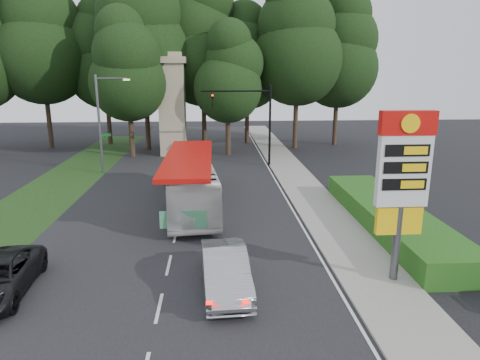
{
  "coord_description": "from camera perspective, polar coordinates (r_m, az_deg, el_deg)",
  "views": [
    {
      "loc": [
        2.05,
        -13.34,
        8.23
      ],
      "look_at": [
        3.52,
        10.32,
        2.2
      ],
      "focal_mm": 32.0,
      "sensor_mm": 36.0,
      "label": 1
    }
  ],
  "objects": [
    {
      "name": "tree_center_left",
      "position": [
        47.02,
        -12.84,
        18.56
      ],
      "size": [
        10.08,
        10.08,
        19.8
      ],
      "color": "#2D2116",
      "rests_on": "ground"
    },
    {
      "name": "grass_verge_left",
      "position": [
        34.39,
        -23.06,
        -0.72
      ],
      "size": [
        5.0,
        50.0,
        0.02
      ],
      "primitive_type": "cube",
      "color": "#193814",
      "rests_on": "ground"
    },
    {
      "name": "tree_west_mid",
      "position": [
        51.71,
        -25.12,
        16.83
      ],
      "size": [
        9.8,
        9.8,
        19.25
      ],
      "color": "#2D2116",
      "rests_on": "ground"
    },
    {
      "name": "sedan_silver",
      "position": [
        16.81,
        -1.96,
        -11.94
      ],
      "size": [
        2.01,
        5.0,
        1.61
      ],
      "primitive_type": "imported",
      "rotation": [
        0.0,
        0.0,
        0.06
      ],
      "color": "#A0A1A7",
      "rests_on": "ground"
    },
    {
      "name": "tree_east_mid",
      "position": [
        47.3,
        7.74,
        17.94
      ],
      "size": [
        9.52,
        9.52,
        18.7
      ],
      "color": "#2D2116",
      "rests_on": "ground"
    },
    {
      "name": "tree_center_right",
      "position": [
        48.43,
        -5.02,
        17.52
      ],
      "size": [
        9.24,
        9.24,
        18.15
      ],
      "color": "#2D2116",
      "rests_on": "ground"
    },
    {
      "name": "hedge",
      "position": [
        24.55,
        19.36,
        -4.67
      ],
      "size": [
        3.0,
        14.0,
        1.2
      ],
      "primitive_type": "cube",
      "color": "#205316",
      "rests_on": "ground"
    },
    {
      "name": "tree_west_near",
      "position": [
        51.79,
        -17.68,
        15.61
      ],
      "size": [
        8.4,
        8.4,
        16.5
      ],
      "color": "#2D2116",
      "rests_on": "ground"
    },
    {
      "name": "ground",
      "position": [
        15.81,
        -10.97,
        -17.4
      ],
      "size": [
        120.0,
        120.0,
        0.0
      ],
      "primitive_type": "plane",
      "color": "black",
      "rests_on": "ground"
    },
    {
      "name": "streetlight_signs",
      "position": [
        36.68,
        -17.96,
        7.65
      ],
      "size": [
        2.75,
        0.98,
        8.0
      ],
      "color": "#59595E",
      "rests_on": "ground"
    },
    {
      "name": "gas_station_pylon",
      "position": [
        17.34,
        20.92,
        0.71
      ],
      "size": [
        2.1,
        0.45,
        6.85
      ],
      "color": "#59595E",
      "rests_on": "ground"
    },
    {
      "name": "traffic_signal_mast",
      "position": [
        37.68,
        2.02,
        8.85
      ],
      "size": [
        6.1,
        0.35,
        7.2
      ],
      "color": "black",
      "rests_on": "ground"
    },
    {
      "name": "tree_monument_right",
      "position": [
        42.86,
        -1.66,
        13.97
      ],
      "size": [
        6.72,
        6.72,
        13.2
      ],
      "color": "#2D2116",
      "rests_on": "ground"
    },
    {
      "name": "tree_monument_left",
      "position": [
        43.1,
        -14.79,
        14.42
      ],
      "size": [
        7.28,
        7.28,
        14.3
      ],
      "color": "#2D2116",
      "rests_on": "ground"
    },
    {
      "name": "monument",
      "position": [
        43.64,
        -9.01,
        10.0
      ],
      "size": [
        3.0,
        3.0,
        10.05
      ],
      "color": "tan",
      "rests_on": "ground"
    },
    {
      "name": "tree_far_east",
      "position": [
        50.35,
        13.07,
        16.34
      ],
      "size": [
        8.68,
        8.68,
        17.05
      ],
      "color": "#2D2116",
      "rests_on": "ground"
    },
    {
      "name": "transit_bus",
      "position": [
        26.6,
        -6.78,
        -0.21
      ],
      "size": [
        3.87,
        11.89,
        3.25
      ],
      "primitive_type": "imported",
      "rotation": [
        0.0,
        0.0,
        0.1
      ],
      "color": "silver",
      "rests_on": "ground"
    },
    {
      "name": "road_surface",
      "position": [
        26.72,
        -7.79,
        -3.79
      ],
      "size": [
        14.0,
        80.0,
        0.02
      ],
      "primitive_type": "cube",
      "color": "black",
      "rests_on": "ground"
    },
    {
      "name": "sidewalk_right",
      "position": [
        27.39,
        10.26,
        -3.32
      ],
      "size": [
        3.0,
        80.0,
        0.12
      ],
      "primitive_type": "cube",
      "color": "gray",
      "rests_on": "ground"
    },
    {
      "name": "tree_east_near",
      "position": [
        50.51,
        0.97,
        15.92
      ],
      "size": [
        8.12,
        8.12,
        15.95
      ],
      "color": "#2D2116",
      "rests_on": "ground"
    }
  ]
}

